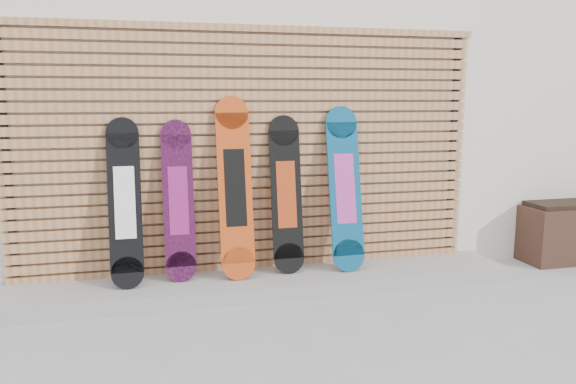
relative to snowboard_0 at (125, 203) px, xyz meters
name	(u,v)px	position (x,y,z in m)	size (l,w,h in m)	color
ground	(294,317)	(1.25, -0.77, -0.81)	(80.00, 80.00, 0.00)	#959497
building	(265,88)	(1.75, 2.73, 0.99)	(12.00, 5.00, 3.60)	silver
concrete_step	(258,283)	(1.10, -0.09, -0.75)	(4.60, 0.70, 0.12)	gray
slat_wall	(251,150)	(1.10, 0.20, 0.39)	(4.26, 0.08, 2.29)	#AB7147
snowboard_0	(125,203)	(0.00, 0.00, 0.00)	(0.27, 0.35, 1.39)	black
snowboard_1	(178,201)	(0.44, 0.04, -0.01)	(0.26, 0.27, 1.37)	black
snowboard_2	(235,188)	(0.92, 0.01, 0.09)	(0.29, 0.34, 1.57)	#C34414
snowboard_3	(286,194)	(1.39, 0.04, 0.00)	(0.28, 0.27, 1.40)	black
snowboard_4	(345,189)	(1.92, 0.00, 0.04)	(0.30, 0.35, 1.48)	navy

